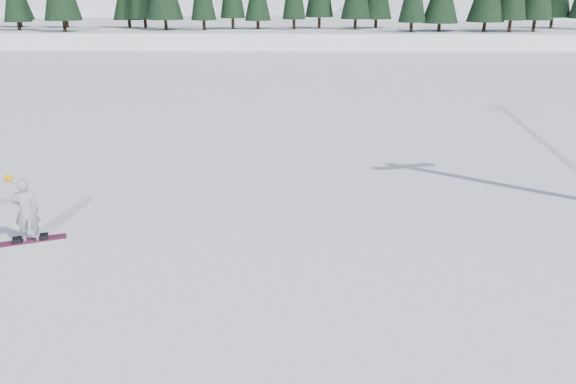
% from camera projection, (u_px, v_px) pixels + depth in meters
% --- Properties ---
extents(alpine_backdrop, '(412.50, 227.00, 53.20)m').
position_uv_depth(alpine_backdrop, '(253.00, 53.00, 194.57)').
color(alpine_backdrop, white).
rests_on(alpine_backdrop, ground).
extents(snowboarder_woman, '(0.63, 0.52, 1.63)m').
position_uv_depth(snowboarder_woman, '(26.00, 210.00, 12.44)').
color(snowboarder_woman, '#B1B0B6').
rests_on(snowboarder_woman, ground).
extents(snowboard_woman, '(1.49, 0.85, 0.03)m').
position_uv_depth(snowboard_woman, '(31.00, 241.00, 12.69)').
color(snowboard_woman, '#8A1E4B').
rests_on(snowboard_woman, ground).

